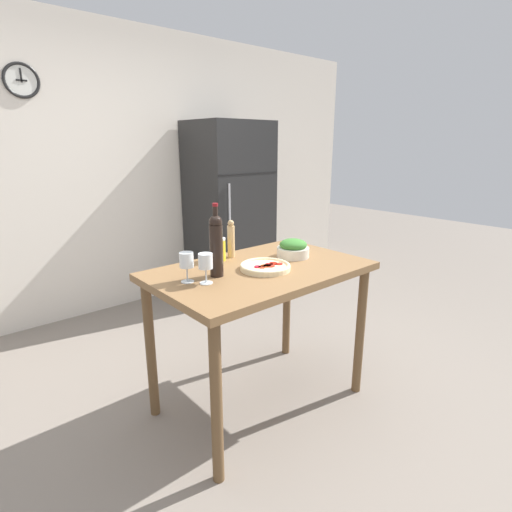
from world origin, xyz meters
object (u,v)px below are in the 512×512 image
(wine_glass_near, at_px, (206,263))
(salt_canister, at_px, (219,249))
(wine_glass_far, at_px, (187,262))
(wine_bottle, at_px, (216,244))
(salad_bowl, at_px, (293,249))
(pepper_mill, at_px, (231,239))
(refrigerator, at_px, (229,209))
(homemade_pizza, at_px, (265,267))

(wine_glass_near, distance_m, salt_canister, 0.41)
(wine_glass_far, xyz_separation_m, salt_canister, (0.35, 0.21, -0.04))
(wine_bottle, bearing_deg, wine_glass_far, 173.27)
(wine_glass_near, xyz_separation_m, salad_bowl, (0.68, 0.05, -0.06))
(pepper_mill, bearing_deg, wine_glass_far, -154.10)
(salt_canister, bearing_deg, wine_glass_near, -135.47)
(refrigerator, height_order, homemade_pizza, refrigerator)
(pepper_mill, xyz_separation_m, salt_canister, (-0.10, -0.01, -0.04))
(wine_glass_far, height_order, salt_canister, wine_glass_far)
(salad_bowl, distance_m, homemade_pizza, 0.32)
(refrigerator, distance_m, homemade_pizza, 2.08)
(wine_glass_far, bearing_deg, refrigerator, 47.39)
(refrigerator, relative_size, salad_bowl, 8.88)
(homemade_pizza, bearing_deg, salt_canister, 105.37)
(wine_bottle, height_order, salt_canister, wine_bottle)
(wine_glass_near, height_order, salt_canister, wine_glass_near)
(wine_bottle, height_order, wine_glass_far, wine_bottle)
(wine_glass_far, height_order, homemade_pizza, wine_glass_far)
(wine_bottle, height_order, homemade_pizza, wine_bottle)
(wine_glass_near, bearing_deg, wine_glass_far, 127.14)
(refrigerator, bearing_deg, pepper_mill, -126.80)
(wine_bottle, distance_m, wine_glass_near, 0.14)
(wine_glass_near, relative_size, homemade_pizza, 0.55)
(wine_bottle, height_order, pepper_mill, wine_bottle)
(wine_bottle, distance_m, wine_glass_far, 0.18)
(refrigerator, xyz_separation_m, wine_glass_near, (-1.47, -1.74, 0.10))
(wine_bottle, height_order, wine_glass_near, wine_bottle)
(wine_glass_near, distance_m, pepper_mill, 0.49)
(wine_glass_far, distance_m, pepper_mill, 0.50)
(wine_bottle, xyz_separation_m, homemade_pizza, (0.27, -0.09, -0.16))
(refrigerator, distance_m, salad_bowl, 1.87)
(wine_glass_far, height_order, pepper_mill, pepper_mill)
(wine_glass_far, xyz_separation_m, pepper_mill, (0.45, 0.22, 0.00))
(wine_glass_near, relative_size, pepper_mill, 0.67)
(wine_glass_far, bearing_deg, homemade_pizza, -14.00)
(wine_glass_far, bearing_deg, pepper_mill, 25.90)
(wine_glass_near, bearing_deg, wine_bottle, 28.72)
(salt_canister, bearing_deg, wine_glass_far, -149.65)
(pepper_mill, xyz_separation_m, salad_bowl, (0.29, -0.25, -0.06))
(refrigerator, bearing_deg, homemade_pizza, -121.66)
(refrigerator, relative_size, pepper_mill, 7.61)
(salt_canister, bearing_deg, wine_bottle, -128.72)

